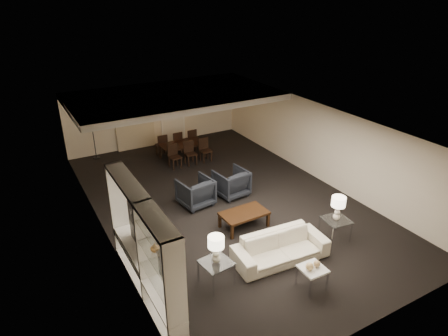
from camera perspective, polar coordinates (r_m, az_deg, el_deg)
floor at (r=11.95m, az=0.00°, el=-4.79°), size 11.00×11.00×0.00m
ceiling at (r=10.93m, az=0.00°, el=6.67°), size 7.00×11.00×0.02m
wall_back at (r=16.10m, az=-9.75°, el=7.66°), size 7.00×0.02×2.50m
wall_front at (r=7.77m, az=21.02°, el=-13.97°), size 7.00×0.02×2.50m
wall_left at (r=10.30m, az=-17.24°, el=-3.26°), size 0.02×11.00×2.50m
wall_right at (r=13.33m, az=13.25°, el=3.69°), size 0.02×11.00×2.50m
ceiling_soffit at (r=13.99m, az=-7.18°, el=10.13°), size 7.00×4.00×0.20m
curtains at (r=15.78m, az=-12.71°, el=6.87°), size 1.50×0.12×2.40m
door at (r=16.37m, az=-7.36°, el=7.37°), size 0.90×0.05×2.10m
painting at (r=16.77m, az=-2.97°, el=9.74°), size 0.95×0.04×0.65m
media_unit at (r=8.20m, az=-11.50°, el=-11.02°), size 0.38×3.40×2.35m
pendant_light at (r=14.23m, az=-5.95°, el=8.43°), size 0.52×0.52×0.24m
sofa at (r=9.55m, az=8.08°, el=-11.22°), size 2.30×1.04×0.65m
coffee_table at (r=10.68m, az=2.86°, el=-7.37°), size 1.25×0.75×0.44m
armchair_left at (r=11.62m, az=-4.10°, el=-3.42°), size 1.01×1.03×0.83m
armchair_right at (r=12.12m, az=1.02°, el=-2.11°), size 0.99×1.01×0.83m
side_table_left at (r=8.82m, az=-1.10°, el=-14.74°), size 0.69×0.69×0.57m
side_table_right at (r=10.54m, az=15.55°, el=-8.42°), size 0.68×0.68×0.57m
table_lamp_left at (r=8.45m, az=-1.14°, el=-11.58°), size 0.37×0.37×0.64m
table_lamp_right at (r=10.23m, az=15.94°, el=-5.57°), size 0.38×0.38×0.64m
marble_table at (r=8.94m, az=12.42°, el=-15.07°), size 0.53×0.53×0.51m
gold_gourd_a at (r=8.68m, az=12.12°, el=-13.59°), size 0.16×0.16×0.16m
gold_gourd_b at (r=8.79m, az=13.12°, el=-13.18°), size 0.14×0.14×0.14m
television at (r=8.74m, az=-12.59°, el=-9.34°), size 1.15×0.15×0.66m
vase_blue at (r=7.21m, az=-7.84°, el=-16.86°), size 0.16×0.16×0.16m
vase_amber at (r=7.33m, az=-9.87°, el=-11.14°), size 0.16×0.16×0.17m
floor_speaker at (r=9.48m, az=-10.21°, el=-10.15°), size 0.15×0.15×1.06m
dining_table at (r=14.83m, az=-5.84°, el=2.43°), size 1.68×0.99×0.58m
chair_nl at (r=14.01m, az=-7.01°, el=1.61°), size 0.43×0.43×0.85m
chair_nm at (r=14.23m, az=-4.79°, el=2.09°), size 0.40×0.40×0.85m
chair_nr at (r=14.47m, az=-2.64°, el=2.54°), size 0.40×0.40×0.85m
chair_fl at (r=15.14m, az=-8.94°, el=3.29°), size 0.40×0.40×0.85m
chair_fm at (r=15.34m, az=-6.85°, el=3.72°), size 0.41×0.41×0.85m
chair_fr at (r=15.56m, az=-4.82°, el=4.12°), size 0.41×0.41×0.85m
floor_lamp at (r=15.30m, az=-18.20°, el=4.63°), size 0.35×0.35×1.89m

